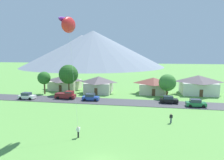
{
  "coord_description": "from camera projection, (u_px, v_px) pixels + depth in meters",
  "views": [
    {
      "loc": [
        4.51,
        -17.98,
        11.96
      ],
      "look_at": [
        -0.58,
        11.79,
        7.65
      ],
      "focal_mm": 30.62,
      "sensor_mm": 36.0,
      "label": 1
    }
  ],
  "objects": [
    {
      "name": "tree_center",
      "position": [
        44.0,
        78.0,
        55.57
      ],
      "size": [
        3.69,
        3.69,
        6.55
      ],
      "color": "brown",
      "rests_on": "ground"
    },
    {
      "name": "parked_car_white_east_end",
      "position": [
        27.0,
        96.0,
        49.45
      ],
      "size": [
        4.22,
        2.11,
        1.68
      ],
      "color": "white",
      "rests_on": "road_strip"
    },
    {
      "name": "house_leftmost",
      "position": [
        153.0,
        85.0,
        56.13
      ],
      "size": [
        8.58,
        6.8,
        4.77
      ],
      "color": "beige",
      "rests_on": "ground"
    },
    {
      "name": "mountain_east_ridge",
      "position": [
        93.0,
        49.0,
        169.86
      ],
      "size": [
        123.63,
        123.63,
        31.38
      ],
      "primitive_type": "cone",
      "color": "gray",
      "rests_on": "ground"
    },
    {
      "name": "parked_car_blue_west_end",
      "position": [
        91.0,
        97.0,
        48.01
      ],
      "size": [
        4.21,
        2.1,
        1.68
      ],
      "color": "#2847A8",
      "rests_on": "road_strip"
    },
    {
      "name": "tree_left_of_center",
      "position": [
        69.0,
        74.0,
        55.37
      ],
      "size": [
        5.57,
        5.57,
        8.58
      ],
      "color": "brown",
      "rests_on": "ground"
    },
    {
      "name": "road_strip",
      "position": [
        125.0,
        102.0,
        46.4
      ],
      "size": [
        160.0,
        6.34,
        0.08
      ],
      "primitive_type": "cube",
      "color": "#424247",
      "rests_on": "ground"
    },
    {
      "name": "mountain_central_ridge",
      "position": [
        82.0,
        50.0,
        190.82
      ],
      "size": [
        97.74,
        97.74,
        29.49
      ],
      "primitive_type": "cone",
      "color": "#8E939E",
      "rests_on": "ground"
    },
    {
      "name": "house_rightmost",
      "position": [
        198.0,
        84.0,
        55.56
      ],
      "size": [
        10.21,
        7.99,
        5.51
      ],
      "color": "silver",
      "rests_on": "ground"
    },
    {
      "name": "tree_near_left",
      "position": [
        167.0,
        83.0,
        50.76
      ],
      "size": [
        4.53,
        4.53,
        6.38
      ],
      "color": "brown",
      "rests_on": "ground"
    },
    {
      "name": "house_left_center",
      "position": [
        65.0,
        82.0,
        62.92
      ],
      "size": [
        9.36,
        8.48,
        4.59
      ],
      "color": "beige",
      "rests_on": "ground"
    },
    {
      "name": "parked_car_green_mid_west",
      "position": [
        196.0,
        103.0,
        42.41
      ],
      "size": [
        4.21,
        2.09,
        1.68
      ],
      "color": "#237042",
      "rests_on": "road_strip"
    },
    {
      "name": "house_right_center",
      "position": [
        99.0,
        84.0,
        57.52
      ],
      "size": [
        8.2,
        7.6,
        4.96
      ],
      "color": "beige",
      "rests_on": "ground"
    },
    {
      "name": "kite_flyer_with_kite",
      "position": [
        68.0,
        25.0,
        29.2
      ],
      "size": [
        3.86,
        6.28,
        17.49
      ],
      "color": "black",
      "rests_on": "ground"
    },
    {
      "name": "parked_car_black_mid_east",
      "position": [
        169.0,
        100.0,
        45.51
      ],
      "size": [
        4.22,
        2.11,
        1.68
      ],
      "color": "black",
      "rests_on": "road_strip"
    },
    {
      "name": "pickup_truck_maroon_west_side",
      "position": [
        66.0,
        95.0,
        49.84
      ],
      "size": [
        5.22,
        2.37,
        1.99
      ],
      "color": "maroon",
      "rests_on": "road_strip"
    },
    {
      "name": "watcher_person",
      "position": [
        171.0,
        118.0,
        32.73
      ],
      "size": [
        0.56,
        0.24,
        1.68
      ],
      "color": "navy",
      "rests_on": "ground"
    }
  ]
}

